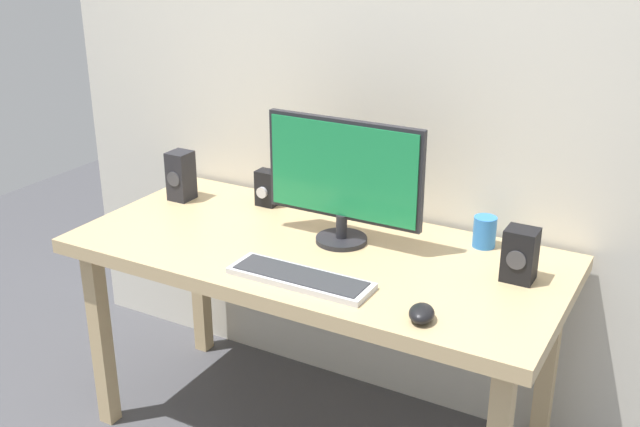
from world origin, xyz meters
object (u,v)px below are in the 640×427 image
audio_controller (267,188)px  coffee_mug (485,232)px  mouse (422,313)px  keyboard_primary (300,278)px  speaker_left (181,176)px  monitor (343,176)px  speaker_right (520,255)px  desk (316,268)px

audio_controller → coffee_mug: (0.80, 0.03, -0.02)m
mouse → keyboard_primary: bearing=158.2°
keyboard_primary → speaker_left: bearing=153.0°
speaker_left → keyboard_primary: bearing=-27.0°
monitor → audio_controller: bearing=158.3°
coffee_mug → mouse: bearing=-89.4°
coffee_mug → speaker_left: bearing=-173.4°
monitor → mouse: size_ratio=5.78×
audio_controller → speaker_left: bearing=-161.9°
audio_controller → coffee_mug: audio_controller is taller
mouse → coffee_mug: bearing=74.9°
monitor → speaker_left: monitor is taller
monitor → keyboard_primary: size_ratio=1.22×
keyboard_primary → audio_controller: bearing=131.4°
speaker_left → monitor: bearing=-4.4°
keyboard_primary → coffee_mug: (0.39, 0.50, 0.04)m
keyboard_primary → speaker_right: speaker_right is taller
keyboard_primary → speaker_left: (-0.73, 0.37, 0.08)m
speaker_left → coffee_mug: speaker_left is taller
desk → keyboard_primary: size_ratio=3.61×
desk → audio_controller: audio_controller is taller
keyboard_primary → mouse: (0.39, -0.04, 0.01)m
mouse → audio_controller: 0.96m
desk → coffee_mug: coffee_mug is taller
keyboard_primary → mouse: bearing=-6.0°
monitor → speaker_right: 0.59m
monitor → coffee_mug: monitor is taller
mouse → coffee_mug: (-0.01, 0.54, 0.03)m
monitor → speaker_left: bearing=175.6°
desk → audio_controller: 0.44m
speaker_right → audio_controller: bearing=170.9°
speaker_left → coffee_mug: (1.12, 0.13, -0.04)m
speaker_left → audio_controller: size_ratio=1.39×
speaker_left → coffee_mug: 1.12m
desk → mouse: size_ratio=17.08×
desk → keyboard_primary: 0.26m
speaker_right → speaker_left: (-1.28, 0.05, 0.01)m
keyboard_primary → coffee_mug: size_ratio=4.35×
mouse → speaker_right: bearing=50.9°
desk → monitor: 0.31m
speaker_right → audio_controller: speaker_right is taller
desk → mouse: (0.47, -0.27, 0.09)m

